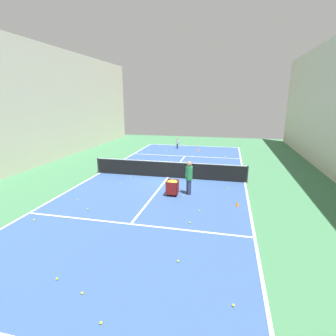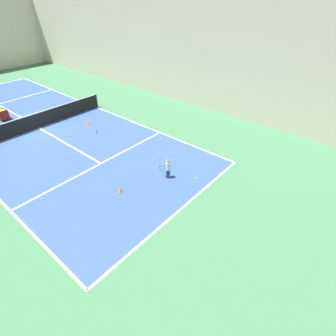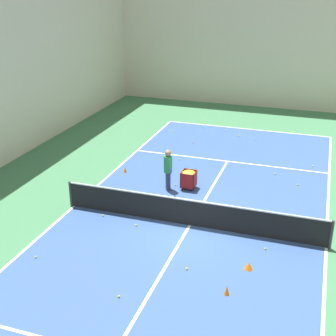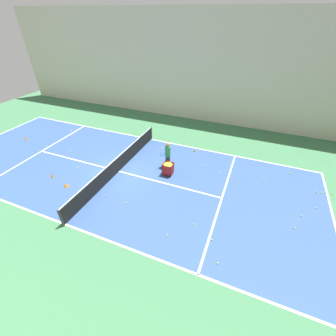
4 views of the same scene
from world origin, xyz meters
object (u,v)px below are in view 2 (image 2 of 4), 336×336
at_px(tennis_net, 37,121).
at_px(player_near_baseline, 168,168).
at_px(training_cone_0, 88,123).
at_px(ball_cart, 2,113).

distance_m(tennis_net, player_near_baseline, 10.42).
bearing_deg(training_cone_0, tennis_net, 140.71).
relative_size(player_near_baseline, ball_cart, 1.34).
distance_m(tennis_net, training_cone_0, 3.27).
distance_m(player_near_baseline, ball_cart, 13.62).
distance_m(tennis_net, ball_cart, 3.22).
xyz_separation_m(tennis_net, player_near_baseline, (1.39, -10.33, 0.07)).
bearing_deg(player_near_baseline, training_cone_0, -35.99).
relative_size(tennis_net, training_cone_0, 36.26).
bearing_deg(tennis_net, training_cone_0, -39.29).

